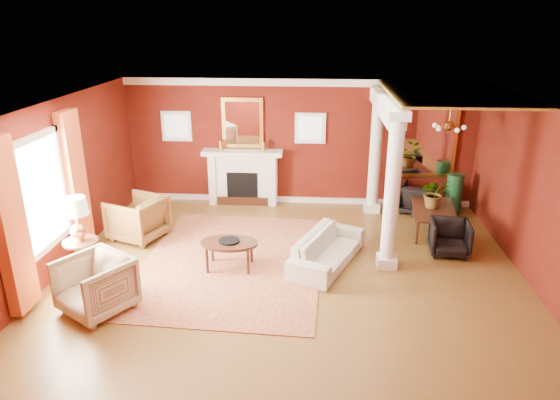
# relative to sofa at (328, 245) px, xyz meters

# --- Properties ---
(ground) EXTENTS (8.00, 8.00, 0.00)m
(ground) POSITION_rel_sofa_xyz_m (-0.65, -0.33, -0.38)
(ground) COLOR brown
(ground) RESTS_ON ground
(room_shell) EXTENTS (8.04, 7.04, 2.92)m
(room_shell) POSITION_rel_sofa_xyz_m (-0.65, -0.33, 1.64)
(room_shell) COLOR #5D150C
(room_shell) RESTS_ON ground
(fireplace) EXTENTS (1.85, 0.42, 1.29)m
(fireplace) POSITION_rel_sofa_xyz_m (-1.95, 2.99, 0.27)
(fireplace) COLOR white
(fireplace) RESTS_ON ground
(overmantel_mirror) EXTENTS (0.95, 0.07, 1.15)m
(overmantel_mirror) POSITION_rel_sofa_xyz_m (-1.95, 3.13, 1.52)
(overmantel_mirror) COLOR gold
(overmantel_mirror) RESTS_ON fireplace
(flank_window_left) EXTENTS (0.70, 0.07, 0.70)m
(flank_window_left) POSITION_rel_sofa_xyz_m (-3.50, 3.14, 1.42)
(flank_window_left) COLOR white
(flank_window_left) RESTS_ON room_shell
(flank_window_right) EXTENTS (0.70, 0.07, 0.70)m
(flank_window_right) POSITION_rel_sofa_xyz_m (-0.40, 3.14, 1.42)
(flank_window_right) COLOR white
(flank_window_right) RESTS_ON room_shell
(left_window) EXTENTS (0.21, 2.55, 2.60)m
(left_window) POSITION_rel_sofa_xyz_m (-4.54, -0.93, 1.04)
(left_window) COLOR white
(left_window) RESTS_ON room_shell
(column_front) EXTENTS (0.36, 0.36, 2.80)m
(column_front) POSITION_rel_sofa_xyz_m (1.05, -0.03, 1.05)
(column_front) COLOR white
(column_front) RESTS_ON ground
(column_back) EXTENTS (0.36, 0.36, 2.80)m
(column_back) POSITION_rel_sofa_xyz_m (1.05, 2.67, 1.05)
(column_back) COLOR white
(column_back) RESTS_ON ground
(header_beam) EXTENTS (0.30, 3.20, 0.32)m
(header_beam) POSITION_rel_sofa_xyz_m (1.05, 1.57, 2.24)
(header_beam) COLOR white
(header_beam) RESTS_ON column_front
(amber_ceiling) EXTENTS (2.30, 3.40, 0.04)m
(amber_ceiling) POSITION_rel_sofa_xyz_m (2.20, 1.42, 2.49)
(amber_ceiling) COLOR gold
(amber_ceiling) RESTS_ON room_shell
(dining_mirror) EXTENTS (1.30, 0.07, 1.70)m
(dining_mirror) POSITION_rel_sofa_xyz_m (2.25, 3.13, 1.17)
(dining_mirror) COLOR gold
(dining_mirror) RESTS_ON room_shell
(chandelier) EXTENTS (0.60, 0.62, 0.75)m
(chandelier) POSITION_rel_sofa_xyz_m (2.25, 1.47, 1.87)
(chandelier) COLOR #BE7C3B
(chandelier) RESTS_ON room_shell
(crown_trim) EXTENTS (8.00, 0.08, 0.16)m
(crown_trim) POSITION_rel_sofa_xyz_m (-0.65, 3.13, 2.44)
(crown_trim) COLOR white
(crown_trim) RESTS_ON room_shell
(base_trim) EXTENTS (8.00, 0.08, 0.12)m
(base_trim) POSITION_rel_sofa_xyz_m (-0.65, 3.13, -0.32)
(base_trim) COLOR white
(base_trim) RESTS_ON ground
(rug) EXTENTS (3.37, 4.39, 0.02)m
(rug) POSITION_rel_sofa_xyz_m (-1.71, -0.05, -0.37)
(rug) COLOR maroon
(rug) RESTS_ON ground
(sofa) EXTENTS (1.27, 2.01, 0.76)m
(sofa) POSITION_rel_sofa_xyz_m (0.00, 0.00, 0.00)
(sofa) COLOR beige
(sofa) RESTS_ON ground
(armchair_leopard) EXTENTS (1.15, 1.19, 0.96)m
(armchair_leopard) POSITION_rel_sofa_xyz_m (-3.75, 0.81, 0.10)
(armchair_leopard) COLOR black
(armchair_leopard) RESTS_ON ground
(armchair_stripe) EXTENTS (1.25, 1.23, 0.95)m
(armchair_stripe) POSITION_rel_sofa_xyz_m (-3.48, -1.79, 0.10)
(armchair_stripe) COLOR tan
(armchair_stripe) RESTS_ON ground
(coffee_table) EXTENTS (1.02, 1.02, 0.51)m
(coffee_table) POSITION_rel_sofa_xyz_m (-1.72, -0.30, 0.09)
(coffee_table) COLOR black
(coffee_table) RESTS_ON ground
(coffee_book) EXTENTS (0.14, 0.05, 0.20)m
(coffee_book) POSITION_rel_sofa_xyz_m (-1.76, -0.25, 0.23)
(coffee_book) COLOR black
(coffee_book) RESTS_ON coffee_table
(side_table) EXTENTS (0.58, 0.58, 1.44)m
(side_table) POSITION_rel_sofa_xyz_m (-4.15, -0.78, 0.58)
(side_table) COLOR black
(side_table) RESTS_ON ground
(dining_table) EXTENTS (0.71, 1.54, 0.83)m
(dining_table) POSITION_rel_sofa_xyz_m (2.21, 1.57, 0.03)
(dining_table) COLOR black
(dining_table) RESTS_ON ground
(dining_chair_near) EXTENTS (0.75, 0.71, 0.71)m
(dining_chair_near) POSITION_rel_sofa_xyz_m (2.28, 0.58, -0.02)
(dining_chair_near) COLOR black
(dining_chair_near) RESTS_ON ground
(dining_chair_far) EXTENTS (0.91, 0.89, 0.73)m
(dining_chair_far) POSITION_rel_sofa_xyz_m (2.06, 2.67, -0.01)
(dining_chair_far) COLOR black
(dining_chair_far) RESTS_ON ground
(green_urn) EXTENTS (0.40, 0.40, 0.97)m
(green_urn) POSITION_rel_sofa_xyz_m (2.82, 2.57, 0.00)
(green_urn) COLOR #154220
(green_urn) RESTS_ON ground
(potted_plant) EXTENTS (0.57, 0.63, 0.48)m
(potted_plant) POSITION_rel_sofa_xyz_m (2.17, 1.65, 0.69)
(potted_plant) COLOR #26591E
(potted_plant) RESTS_ON dining_table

